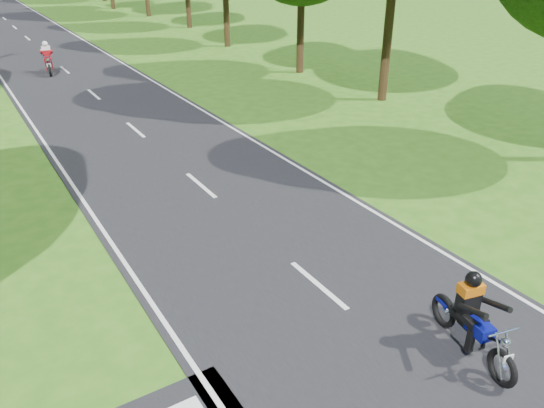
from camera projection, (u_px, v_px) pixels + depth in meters
ground at (381, 339)px, 9.96m from camera, size 160.00×160.00×0.00m
main_road at (4, 19)px, 47.86m from camera, size 7.00×140.00×0.02m
road_markings at (6, 21)px, 46.37m from camera, size 7.40×140.00×0.01m
rider_near_blue at (475, 316)px, 9.27m from camera, size 1.03×2.01×1.60m
rider_far_red at (47, 58)px, 28.59m from camera, size 0.98×2.09×1.68m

